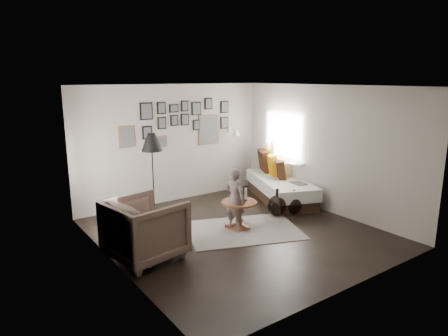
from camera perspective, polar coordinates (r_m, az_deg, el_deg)
ground at (r=7.31m, az=1.98°, el=-9.21°), size 4.80×4.80×0.00m
wall_back at (r=8.92m, az=-7.36°, el=3.44°), size 4.50×0.00×4.50m
wall_front at (r=5.28m, az=18.10°, el=-3.69°), size 4.50×0.00×4.50m
wall_left at (r=5.87m, az=-15.68°, el=-1.89°), size 0.00×4.80×4.80m
wall_right at (r=8.46m, az=14.27°, el=2.63°), size 0.00×4.80×4.80m
ceiling at (r=6.77m, az=2.15°, el=11.63°), size 4.80×4.80×0.00m
door_left at (r=7.05m, az=-18.79°, el=-1.76°), size 0.00×2.14×2.14m
window_right at (r=9.38m, az=7.63°, el=1.61°), size 0.15×1.32×1.30m
gallery_wall at (r=8.98m, az=-5.77°, el=6.40°), size 2.74×0.03×1.08m
wall_sconce at (r=9.49m, az=1.68°, el=5.11°), size 0.18×0.36×0.16m
rug at (r=7.41m, az=2.78°, el=-8.84°), size 2.38×2.04×0.01m
pedestal_table at (r=7.45m, az=2.18°, el=-6.82°), size 0.65×0.65×0.51m
vase at (r=7.29m, az=1.61°, el=-3.81°), size 0.19×0.19×0.47m
candles at (r=7.39m, az=2.88°, el=-3.78°), size 0.11×0.11×0.24m
daybed at (r=9.24m, az=7.66°, el=-2.25°), size 1.68×2.39×1.09m
magazine_on_daybed at (r=8.75m, az=10.60°, el=-2.16°), size 0.31×0.38×0.02m
armchair at (r=6.29m, az=-11.18°, el=-8.54°), size 1.21×1.19×0.96m
armchair_cushion at (r=6.34m, az=-11.12°, el=-8.33°), size 0.49×0.50×0.20m
floor_lamp at (r=7.69m, az=-10.27°, el=3.20°), size 0.40×0.40×1.72m
magazine_basket at (r=6.05m, az=-11.73°, el=-12.27°), size 0.40×0.40×0.41m
demijohn_large at (r=8.13m, az=7.56°, el=-5.35°), size 0.38×0.38×0.57m
demijohn_small at (r=8.29m, az=9.91°, el=-5.25°), size 0.33×0.33×0.52m
child at (r=7.21m, az=1.60°, el=-4.51°), size 0.37×0.48×1.18m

